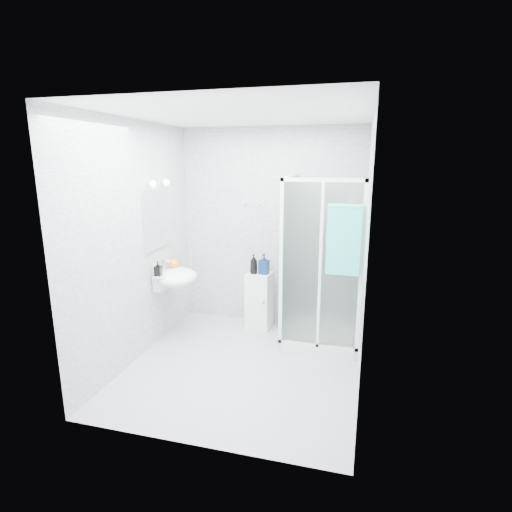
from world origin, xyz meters
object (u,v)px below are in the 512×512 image
(soap_dispenser_orange, at_px, (173,262))
(hand_towel, at_px, (344,238))
(storage_cabinet, at_px, (259,300))
(shampoo_bottle_b, at_px, (264,264))
(shower_enclosure, at_px, (315,308))
(shampoo_bottle_a, at_px, (254,264))
(wall_basin, at_px, (176,277))
(soap_dispenser_black, at_px, (158,269))

(soap_dispenser_orange, bearing_deg, hand_towel, -6.75)
(storage_cabinet, height_order, shampoo_bottle_b, shampoo_bottle_b)
(shampoo_bottle_b, xyz_separation_m, soap_dispenser_orange, (-1.05, -0.44, 0.06))
(shower_enclosure, distance_m, shampoo_bottle_a, 0.97)
(shampoo_bottle_a, bearing_deg, hand_towel, -29.73)
(wall_basin, bearing_deg, storage_cabinet, 34.32)
(soap_dispenser_orange, relative_size, soap_dispenser_black, 0.98)
(hand_towel, distance_m, soap_dispenser_orange, 2.13)
(soap_dispenser_black, bearing_deg, shampoo_bottle_b, 36.14)
(shampoo_bottle_b, xyz_separation_m, soap_dispenser_black, (-1.08, -0.79, 0.07))
(shampoo_bottle_a, distance_m, shampoo_bottle_b, 0.13)
(soap_dispenser_black, bearing_deg, shower_enclosure, 15.88)
(shower_enclosure, xyz_separation_m, wall_basin, (-1.66, -0.32, 0.35))
(wall_basin, bearing_deg, shower_enclosure, 10.81)
(wall_basin, bearing_deg, hand_towel, -2.47)
(shampoo_bottle_b, distance_m, soap_dispenser_black, 1.34)
(shampoo_bottle_a, bearing_deg, soap_dispenser_black, -141.48)
(shampoo_bottle_b, bearing_deg, storage_cabinet, 170.98)
(shower_enclosure, relative_size, shampoo_bottle_b, 7.58)
(hand_towel, relative_size, shampoo_bottle_a, 2.90)
(storage_cabinet, bearing_deg, soap_dispenser_black, -138.05)
(shampoo_bottle_b, bearing_deg, soap_dispenser_orange, -157.41)
(storage_cabinet, height_order, soap_dispenser_black, soap_dispenser_black)
(hand_towel, relative_size, soap_dispenser_black, 4.40)
(storage_cabinet, relative_size, shampoo_bottle_b, 2.84)
(shower_enclosure, bearing_deg, storage_cabinet, 159.00)
(wall_basin, height_order, soap_dispenser_orange, soap_dispenser_orange)
(shampoo_bottle_b, bearing_deg, shampoo_bottle_a, -166.40)
(soap_dispenser_orange, distance_m, soap_dispenser_black, 0.35)
(shower_enclosure, height_order, soap_dispenser_orange, shower_enclosure)
(wall_basin, distance_m, soap_dispenser_black, 0.27)
(shower_enclosure, height_order, storage_cabinet, shower_enclosure)
(storage_cabinet, relative_size, soap_dispenser_black, 4.41)
(wall_basin, xyz_separation_m, hand_towel, (1.97, -0.09, 0.59))
(shampoo_bottle_a, bearing_deg, shower_enclosure, -16.92)
(soap_dispenser_black, bearing_deg, hand_towel, 2.87)
(shampoo_bottle_b, bearing_deg, soap_dispenser_black, -143.86)
(hand_towel, bearing_deg, storage_cabinet, 147.25)
(soap_dispenser_black, bearing_deg, shampoo_bottle_a, 38.52)
(wall_basin, distance_m, shampoo_bottle_a, 1.01)
(wall_basin, relative_size, storage_cabinet, 0.75)
(shampoo_bottle_a, height_order, shampoo_bottle_b, shampoo_bottle_b)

